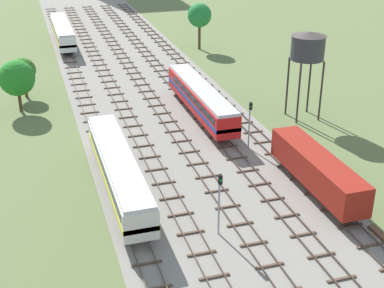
{
  "coord_description": "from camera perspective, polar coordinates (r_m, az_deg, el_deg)",
  "views": [
    {
      "loc": [
        -15.62,
        -20.16,
        25.91
      ],
      "look_at": [
        0.0,
        30.42,
        1.5
      ],
      "focal_mm": 51.22,
      "sensor_mm": 36.0,
      "label": 1
    }
  ],
  "objects": [
    {
      "name": "water_tower",
      "position": [
        67.95,
        11.97,
        9.88
      ],
      "size": [
        4.27,
        4.27,
        10.91
      ],
      "color": "#2D2826",
      "rests_on": "ground"
    },
    {
      "name": "freight_boxcar_centre_right_nearest",
      "position": [
        52.29,
        12.88,
        -2.58
      ],
      "size": [
        2.87,
        14.0,
        3.6
      ],
      "color": "maroon",
      "rests_on": "ground"
    },
    {
      "name": "track_centre",
      "position": [
        83.79,
        -2.49,
        6.82
      ],
      "size": [
        2.4,
        126.0,
        0.29
      ],
      "color": "#47382D",
      "rests_on": "ground"
    },
    {
      "name": "signal_post_nearest",
      "position": [
        44.35,
        2.88,
        -5.48
      ],
      "size": [
        0.28,
        0.47,
        5.71
      ],
      "color": "gray",
      "rests_on": "ground"
    },
    {
      "name": "diesel_railcar_far_left_near",
      "position": [
        51.14,
        -7.67,
        -2.61
      ],
      "size": [
        2.96,
        20.5,
        3.8
      ],
      "color": "beige",
      "rests_on": "ground"
    },
    {
      "name": "ballast_bed",
      "position": [
        81.95,
        -5.32,
        6.22
      ],
      "size": [
        21.71,
        176.0,
        0.01
      ],
      "primitive_type": "cube",
      "color": "gray",
      "rests_on": "ground"
    },
    {
      "name": "lineside_tree_1",
      "position": [
        78.62,
        -17.16,
        7.35
      ],
      "size": [
        3.39,
        3.39,
        5.57
      ],
      "color": "#4C331E",
      "rests_on": "ground"
    },
    {
      "name": "track_left",
      "position": [
        82.12,
        -8.5,
        6.19
      ],
      "size": [
        2.4,
        126.0,
        0.29
      ],
      "color": "#47382D",
      "rests_on": "ground"
    },
    {
      "name": "track_centre_right",
      "position": [
        84.95,
        0.42,
        7.09
      ],
      "size": [
        2.4,
        126.0,
        0.29
      ],
      "color": "#47382D",
      "rests_on": "ground"
    },
    {
      "name": "diesel_railcar_centre_mid",
      "position": [
        68.49,
        0.92,
        4.85
      ],
      "size": [
        2.96,
        20.5,
        3.8
      ],
      "color": "red",
      "rests_on": "ground"
    },
    {
      "name": "track_centre_left",
      "position": [
        82.84,
        -5.47,
        6.51
      ],
      "size": [
        2.4,
        126.0,
        0.29
      ],
      "color": "#47382D",
      "rests_on": "ground"
    },
    {
      "name": "lineside_tree_2",
      "position": [
        73.17,
        -17.78,
        6.55
      ],
      "size": [
        4.57,
        4.57,
        6.8
      ],
      "color": "#4C331E",
      "rests_on": "ground"
    },
    {
      "name": "track_far_left",
      "position": [
        81.63,
        -11.58,
        5.84
      ],
      "size": [
        2.4,
        126.0,
        0.29
      ],
      "color": "#47382D",
      "rests_on": "ground"
    },
    {
      "name": "lineside_tree_3",
      "position": [
        99.38,
        0.79,
        13.24
      ],
      "size": [
        4.24,
        4.24,
        8.25
      ],
      "color": "#4C331E",
      "rests_on": "ground"
    },
    {
      "name": "signal_post_near",
      "position": [
        59.82,
        6.04,
        2.61
      ],
      "size": [
        0.28,
        0.47,
        5.53
      ],
      "color": "gray",
      "rests_on": "ground"
    },
    {
      "name": "ground_plane",
      "position": [
        81.95,
        -5.32,
        6.21
      ],
      "size": [
        480.0,
        480.0,
        0.0
      ],
      "primitive_type": "plane",
      "color": "#5B6B3D"
    },
    {
      "name": "diesel_railcar_far_left_midfar",
      "position": [
        105.73,
        -13.33,
        11.37
      ],
      "size": [
        2.96,
        20.5,
        3.8
      ],
      "color": "white",
      "rests_on": "ground"
    }
  ]
}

